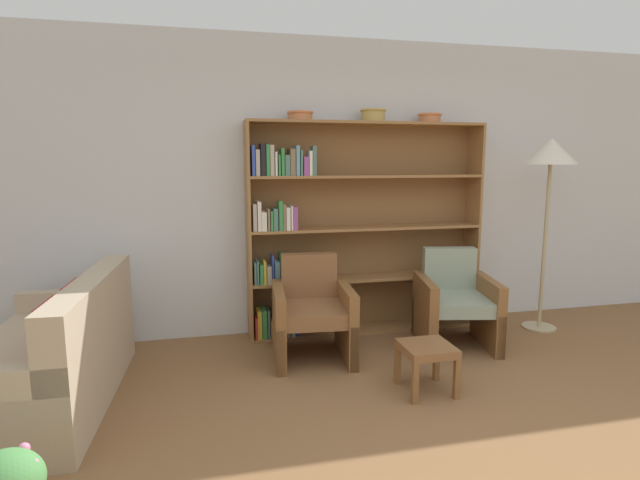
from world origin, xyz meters
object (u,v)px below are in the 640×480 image
Objects in this scene: couch at (51,361)px; footstool at (427,353)px; bowl_slate at (373,115)px; armchair_cushioned at (455,302)px; bowl_copper at (430,117)px; floor_lamp at (551,161)px; armchair_leather at (312,312)px; bookshelf at (345,229)px; bowl_brass at (300,115)px.

footstool is at bearing -96.20° from couch.
bowl_slate reaches higher than couch.
footstool is (-0.65, -0.82, -0.10)m from armchair_cushioned.
bowl_copper is at bearing -72.61° from armchair_cushioned.
footstool is at bearing -91.80° from bowl_slate.
floor_lamp is 2.38m from footstool.
floor_lamp reaches higher than armchair_leather.
bookshelf is 1.57m from footstool.
bowl_brass is 0.14× the size of couch.
floor_lamp is 5.24× the size of footstool.
floor_lamp reaches higher than footstool.
bowl_slate is 0.14× the size of couch.
bookshelf is 1.29× the size of couch.
bowl_slate is at bearing 167.84° from floor_lamp.
bookshelf reaches higher than floor_lamp.
bowl_slate is (0.68, 0.00, 0.02)m from bowl_brass.
armchair_cushioned is 1.63m from floor_lamp.
bowl_brass is 2.38m from floor_lamp.
armchair_leather is (-0.69, -0.54, -1.67)m from bowl_slate.
armchair_leather is 1.05m from footstool.
footstool is (-0.04, -1.36, -1.76)m from bowl_slate.
bowl_brass is at bearing -180.00° from bowl_copper.
bowl_slate reaches higher than footstool.
armchair_leather is at bearing -156.86° from bowl_copper.
armchair_cushioned is (3.19, 0.41, 0.08)m from couch.
bookshelf is 1.09m from bowl_slate.
armchair_cushioned is at bearing -41.35° from bowl_slate.
bowl_brass is at bearing -86.12° from armchair_leather.
footstool is (2.54, -0.41, -0.02)m from couch.
bowl_copper reaches higher than armchair_leather.
bowl_slate is at bearing -29.14° from armchair_cushioned.
bowl_slate reaches higher than bowl_brass.
bowl_brass is 2.30m from footstool.
bowl_slate reaches higher than armchair_cushioned.
armchair_cushioned is at bearing -84.82° from bowl_copper.
bookshelf is 2.03m from floor_lamp.
bowl_copper is 3.71m from couch.
bowl_brass is at bearing 115.15° from footstool.
bowl_copper is 0.27× the size of armchair_leather.
armchair_leather is at bearing -175.47° from floor_lamp.
bowl_brass reaches higher than armchair_cushioned.
bowl_slate is at bearing 180.00° from bowl_copper.
armchair_leather is at bearing -74.76° from couch.
bookshelf reaches higher than armchair_cushioned.
couch is at bearing 17.59° from armchair_leather.
couch is at bearing -153.56° from bowl_brass.
armchair_leather is 2.39× the size of footstool.
armchair_cushioned is at bearing -174.64° from armchair_leather.
footstool is at bearing -149.08° from floor_lamp.
bowl_brass is 1.24m from bowl_copper.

